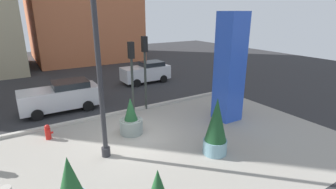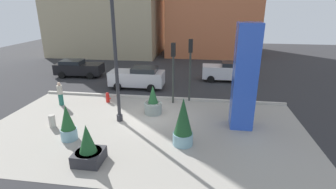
# 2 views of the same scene
# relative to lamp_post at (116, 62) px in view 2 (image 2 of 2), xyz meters

# --- Properties ---
(ground_plane) EXTENTS (60.00, 60.00, 0.00)m
(ground_plane) POSITION_rel_lamp_post_xyz_m (1.75, 5.01, -3.62)
(ground_plane) COLOR #2D2D30
(plaza_pavement) EXTENTS (18.00, 10.00, 0.02)m
(plaza_pavement) POSITION_rel_lamp_post_xyz_m (1.75, -0.99, -3.62)
(plaza_pavement) COLOR #9E998E
(plaza_pavement) RESTS_ON ground_plane
(curb_strip) EXTENTS (18.00, 0.24, 0.16)m
(curb_strip) POSITION_rel_lamp_post_xyz_m (1.75, 4.13, -3.54)
(curb_strip) COLOR #B7B2A8
(curb_strip) RESTS_ON ground_plane
(lamp_post) EXTENTS (0.44, 0.44, 7.41)m
(lamp_post) POSITION_rel_lamp_post_xyz_m (0.00, 0.00, 0.00)
(lamp_post) COLOR #2D2D33
(lamp_post) RESTS_ON ground_plane
(art_pillar_blue) EXTENTS (1.22, 1.22, 5.83)m
(art_pillar_blue) POSITION_rel_lamp_post_xyz_m (7.13, 0.32, -0.70)
(art_pillar_blue) COLOR blue
(art_pillar_blue) RESTS_ON ground_plane
(potted_plant_mid_plaza) EXTENTS (1.01, 1.01, 2.49)m
(potted_plant_mid_plaza) POSITION_rel_lamp_post_xyz_m (4.03, -2.22, -2.43)
(potted_plant_mid_plaza) COLOR #7AA8B7
(potted_plant_mid_plaza) RESTS_ON ground_plane
(potted_plant_curbside) EXTENTS (1.23, 1.23, 1.85)m
(potted_plant_curbside) POSITION_rel_lamp_post_xyz_m (0.04, -4.37, -2.91)
(potted_plant_curbside) COLOR #2D2D33
(potted_plant_curbside) RESTS_ON ground_plane
(potted_plant_near_right) EXTENTS (0.84, 0.84, 1.90)m
(potted_plant_near_right) POSITION_rel_lamp_post_xyz_m (-1.87, -2.57, -2.73)
(potted_plant_near_right) COLOR #7AA8B7
(potted_plant_near_right) RESTS_ON ground_plane
(potted_plant_by_pillar) EXTENTS (1.13, 1.13, 1.86)m
(potted_plant_by_pillar) POSITION_rel_lamp_post_xyz_m (1.78, 1.41, -2.93)
(potted_plant_by_pillar) COLOR gray
(potted_plant_by_pillar) RESTS_ON ground_plane
(fire_hydrant) EXTENTS (0.36, 0.26, 0.75)m
(fire_hydrant) POSITION_rel_lamp_post_xyz_m (-1.85, 2.88, -3.25)
(fire_hydrant) COLOR red
(fire_hydrant) RESTS_ON ground_plane
(concrete_bollard) EXTENTS (0.36, 0.36, 0.75)m
(concrete_bollard) POSITION_rel_lamp_post_xyz_m (-3.55, -1.37, -3.24)
(concrete_bollard) COLOR #B2ADA3
(concrete_bollard) RESTS_ON ground_plane
(traffic_light_far_side) EXTENTS (0.28, 0.42, 4.26)m
(traffic_light_far_side) POSITION_rel_lamp_post_xyz_m (2.82, 3.44, -0.72)
(traffic_light_far_side) COLOR #333833
(traffic_light_far_side) RESTS_ON ground_plane
(traffic_light_corner) EXTENTS (0.28, 0.42, 4.45)m
(traffic_light_corner) POSITION_rel_lamp_post_xyz_m (3.93, 4.05, -0.60)
(traffic_light_corner) COLOR #333833
(traffic_light_corner) RESTS_ON ground_plane
(car_far_lane) EXTENTS (4.51, 2.09, 1.79)m
(car_far_lane) POSITION_rel_lamp_post_xyz_m (-0.56, 6.53, -2.71)
(car_far_lane) COLOR silver
(car_far_lane) RESTS_ON ground_plane
(car_curb_west) EXTENTS (4.09, 1.95, 1.75)m
(car_curb_west) POSITION_rel_lamp_post_xyz_m (6.87, 9.76, -2.73)
(car_curb_west) COLOR silver
(car_curb_west) RESTS_ON ground_plane
(car_passing_lane) EXTENTS (4.56, 2.22, 1.60)m
(car_passing_lane) POSITION_rel_lamp_post_xyz_m (-7.20, 9.26, -2.79)
(car_passing_lane) COLOR black
(car_passing_lane) RESTS_ON ground_plane
(pedestrian_crossing) EXTENTS (0.48, 0.48, 1.67)m
(pedestrian_crossing) POSITION_rel_lamp_post_xyz_m (-4.85, 1.87, -2.69)
(pedestrian_crossing) COLOR #236656
(pedestrian_crossing) RESTS_ON ground_plane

